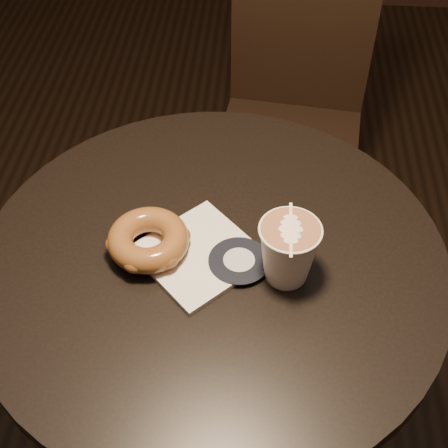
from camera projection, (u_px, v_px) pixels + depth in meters
The scene contains 5 objects.
cafe_table at pixel (214, 330), 1.07m from camera, with size 0.70×0.70×0.75m.
chair at pixel (295, 93), 1.62m from camera, with size 0.40×0.40×0.91m.
pastry_bag at pixel (199, 254), 0.92m from camera, with size 0.15×0.15×0.01m, color white.
doughnut at pixel (148, 240), 0.91m from camera, with size 0.12×0.12×0.04m, color brown.
latte_cup at pixel (288, 252), 0.86m from camera, with size 0.09×0.09×0.10m, color white, non-canonical shape.
Camera 1 is at (0.06, -0.60, 1.45)m, focal length 50.00 mm.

